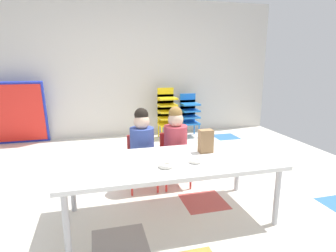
{
  "coord_description": "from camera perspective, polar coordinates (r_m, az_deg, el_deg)",
  "views": [
    {
      "loc": [
        -0.59,
        -2.93,
        1.42
      ],
      "look_at": [
        0.09,
        -0.39,
        0.81
      ],
      "focal_mm": 30.36,
      "sensor_mm": 36.0,
      "label": 1
    }
  ],
  "objects": [
    {
      "name": "kid_chair_yellow_stack",
      "position": [
        5.23,
        -0.23,
        3.19
      ],
      "size": [
        0.32,
        0.3,
        0.92
      ],
      "color": "yellow",
      "rests_on": "ground_plane"
    },
    {
      "name": "seated_child_near_camera",
      "position": [
        3.09,
        -5.27,
        -3.16
      ],
      "size": [
        0.32,
        0.32,
        0.92
      ],
      "color": "red",
      "rests_on": "ground_plane"
    },
    {
      "name": "folded_activity_table",
      "position": [
        5.41,
        -27.9,
        2.24
      ],
      "size": [
        0.9,
        0.29,
        1.09
      ],
      "color": "#1E33BF",
      "rests_on": "ground_plane"
    },
    {
      "name": "paper_plate_near_edge",
      "position": [
        2.34,
        -0.45,
        -8.4
      ],
      "size": [
        0.18,
        0.18,
        0.01
      ],
      "primitive_type": "cylinder",
      "color": "white",
      "rests_on": "craft_table"
    },
    {
      "name": "kid_chair_blue_stack",
      "position": [
        5.36,
        4.27,
        2.75
      ],
      "size": [
        0.32,
        0.3,
        0.8
      ],
      "color": "blue",
      "rests_on": "ground_plane"
    },
    {
      "name": "donut_powdered_loose",
      "position": [
        2.47,
        5.48,
        -7.0
      ],
      "size": [
        0.11,
        0.11,
        0.03
      ],
      "primitive_type": "torus",
      "color": "white",
      "rests_on": "craft_table"
    },
    {
      "name": "seated_child_middle_seat",
      "position": [
        3.17,
        1.48,
        -2.67
      ],
      "size": [
        0.32,
        0.32,
        0.92
      ],
      "color": "red",
      "rests_on": "ground_plane"
    },
    {
      "name": "paper_bag_brown",
      "position": [
        2.72,
        7.59,
        -3.01
      ],
      "size": [
        0.13,
        0.09,
        0.22
      ],
      "primitive_type": "cube",
      "color": "#9E754C",
      "rests_on": "craft_table"
    },
    {
      "name": "donut_powdered_on_plate",
      "position": [
        2.33,
        -0.45,
        -7.88
      ],
      "size": [
        0.12,
        0.12,
        0.04
      ],
      "primitive_type": "torus",
      "color": "white",
      "rests_on": "craft_table"
    },
    {
      "name": "craft_table",
      "position": [
        2.54,
        0.43,
        -7.74
      ],
      "size": [
        1.89,
        0.82,
        0.56
      ],
      "color": "white",
      "rests_on": "ground_plane"
    },
    {
      "name": "back_wall",
      "position": [
        5.43,
        -8.87,
        11.22
      ],
      "size": [
        5.87,
        0.1,
        2.5
      ],
      "primitive_type": "cube",
      "color": "beige",
      "rests_on": "ground_plane"
    },
    {
      "name": "ground_plane",
      "position": [
        3.31,
        -3.25,
        -12.46
      ],
      "size": [
        5.87,
        4.95,
        0.02
      ],
      "color": "silver"
    }
  ]
}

